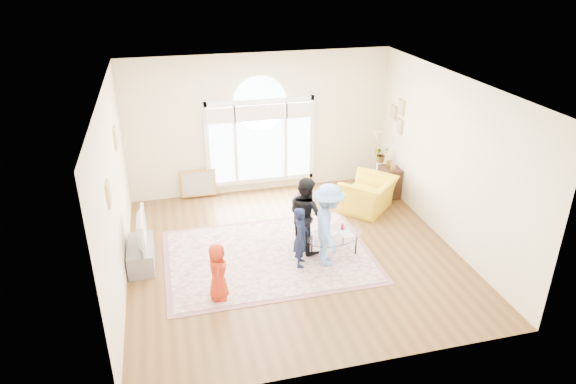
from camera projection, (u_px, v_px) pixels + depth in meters
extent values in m
plane|color=brown|center=(293.00, 253.00, 9.63)|extent=(6.00, 6.00, 0.00)
plane|color=beige|center=(260.00, 124.00, 11.59)|extent=(6.00, 0.00, 6.00)
plane|color=beige|center=(355.00, 268.00, 6.32)|extent=(6.00, 0.00, 6.00)
plane|color=beige|center=(114.00, 193.00, 8.29)|extent=(0.00, 6.00, 6.00)
plane|color=beige|center=(448.00, 160.00, 9.62)|extent=(0.00, 6.00, 6.00)
plane|color=white|center=(294.00, 84.00, 8.27)|extent=(6.00, 6.00, 0.00)
cube|color=white|center=(262.00, 180.00, 12.13)|extent=(2.50, 0.08, 0.10)
cube|color=white|center=(260.00, 101.00, 11.32)|extent=(2.50, 0.08, 0.10)
cube|color=white|center=(207.00, 146.00, 11.45)|extent=(0.10, 0.08, 2.00)
cube|color=white|center=(312.00, 137.00, 11.99)|extent=(0.10, 0.08, 2.00)
cube|color=#C6E2FF|center=(222.00, 145.00, 11.52)|extent=(0.55, 0.02, 1.80)
cube|color=#C6E2FF|center=(298.00, 139.00, 11.92)|extent=(0.55, 0.02, 1.80)
cube|color=#C6E2FF|center=(261.00, 142.00, 11.72)|extent=(1.10, 0.02, 1.80)
cylinder|color=#C6E2FF|center=(260.00, 103.00, 11.34)|extent=(1.20, 0.02, 1.20)
cube|color=white|center=(235.00, 144.00, 11.58)|extent=(0.07, 0.04, 1.80)
cube|color=white|center=(286.00, 140.00, 11.84)|extent=(0.07, 0.04, 1.80)
cube|color=white|center=(220.00, 115.00, 11.15)|extent=(0.65, 0.12, 0.35)
cube|color=white|center=(261.00, 112.00, 11.35)|extent=(1.20, 0.12, 0.35)
cube|color=white|center=(300.00, 109.00, 11.54)|extent=(0.65, 0.12, 0.35)
cube|color=tan|center=(115.00, 138.00, 9.22)|extent=(0.03, 0.34, 0.40)
cube|color=#ADA38E|center=(116.00, 138.00, 9.23)|extent=(0.01, 0.28, 0.34)
cube|color=tan|center=(108.00, 194.00, 7.33)|extent=(0.03, 0.30, 0.36)
cube|color=#ADA38E|center=(110.00, 194.00, 7.34)|extent=(0.01, 0.24, 0.30)
cube|color=tan|center=(401.00, 107.00, 11.22)|extent=(0.03, 0.28, 0.34)
cube|color=#ADA38E|center=(401.00, 107.00, 11.22)|extent=(0.01, 0.22, 0.28)
cube|color=tan|center=(400.00, 126.00, 11.40)|extent=(0.03, 0.28, 0.34)
cube|color=#ADA38E|center=(399.00, 126.00, 11.40)|extent=(0.01, 0.22, 0.28)
cube|color=tan|center=(394.00, 112.00, 11.62)|extent=(0.03, 0.26, 0.32)
cube|color=#ADA38E|center=(393.00, 112.00, 11.61)|extent=(0.01, 0.20, 0.26)
cube|color=beige|center=(269.00, 256.00, 9.53)|extent=(3.60, 2.60, 0.02)
cube|color=#8E5A5E|center=(269.00, 256.00, 9.53)|extent=(3.80, 2.80, 0.01)
cube|color=gray|center=(141.00, 255.00, 9.20)|extent=(0.45, 1.00, 0.42)
imported|color=black|center=(137.00, 230.00, 8.99)|extent=(0.13, 1.01, 0.58)
cube|color=#4A6BC3|center=(143.00, 230.00, 9.01)|extent=(0.02, 0.83, 0.47)
ellipsoid|color=silver|center=(334.00, 236.00, 9.42)|extent=(1.26, 0.98, 0.02)
cylinder|color=black|center=(343.00, 236.00, 9.83)|extent=(0.03, 0.03, 0.40)
cylinder|color=black|center=(312.00, 245.00, 9.51)|extent=(0.03, 0.03, 0.40)
cylinder|color=black|center=(356.00, 246.00, 9.51)|extent=(0.03, 0.03, 0.40)
cylinder|color=black|center=(324.00, 256.00, 9.19)|extent=(0.03, 0.03, 0.40)
imported|color=#B2A58C|center=(326.00, 235.00, 9.38)|extent=(0.34, 0.36, 0.03)
imported|color=#B2A58C|center=(341.00, 235.00, 9.39)|extent=(0.24, 0.31, 0.02)
cylinder|color=#C71C4E|center=(343.00, 227.00, 9.58)|extent=(0.07, 0.07, 0.12)
imported|color=yellow|center=(368.00, 195.00, 11.11)|extent=(1.49, 1.48, 0.73)
cube|color=black|center=(389.00, 182.00, 11.77)|extent=(0.40, 0.50, 0.70)
cylinder|color=black|center=(373.00, 192.00, 12.07)|extent=(0.20, 0.20, 0.02)
cylinder|color=#A88337|center=(375.00, 166.00, 11.78)|extent=(0.02, 0.02, 1.35)
cone|color=#CCB284|center=(378.00, 136.00, 11.48)|extent=(0.31, 0.31, 0.22)
cylinder|color=white|center=(379.00, 176.00, 12.10)|extent=(0.20, 0.20, 0.70)
imported|color=#33722D|center=(381.00, 154.00, 11.87)|extent=(0.38, 0.33, 0.39)
cube|color=tan|center=(199.00, 197.00, 11.85)|extent=(0.80, 0.14, 0.62)
imported|color=#B62A12|center=(218.00, 272.00, 8.17)|extent=(0.40, 0.53, 0.99)
imported|color=#101934|center=(301.00, 237.00, 9.03)|extent=(0.38, 0.47, 1.13)
imported|color=black|center=(306.00, 214.00, 9.45)|extent=(0.79, 0.87, 1.46)
imported|color=#C88793|center=(303.00, 212.00, 9.65)|extent=(0.46, 0.83, 1.35)
imported|color=#6BA0EA|center=(328.00, 225.00, 9.00)|extent=(0.72, 1.07, 1.54)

